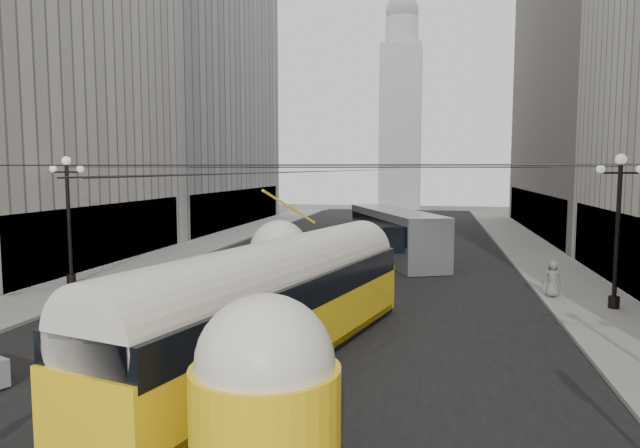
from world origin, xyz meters
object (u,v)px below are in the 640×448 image
at_px(streetcar, 275,303).
at_px(pedestrian_crossing_b, 265,397).
at_px(pedestrian_sidewalk_right, 553,279).
at_px(city_bus, 395,232).

xyz_separation_m(streetcar, pedestrian_crossing_b, (1.03, -4.47, -1.09)).
relative_size(pedestrian_crossing_b, pedestrian_sidewalk_right, 0.90).
bearing_deg(pedestrian_sidewalk_right, city_bus, -59.02).
relative_size(streetcar, pedestrian_crossing_b, 11.12).
xyz_separation_m(streetcar, city_bus, (2.20, 20.75, -0.08)).
bearing_deg(pedestrian_crossing_b, pedestrian_sidewalk_right, 178.13).
xyz_separation_m(streetcar, pedestrian_sidewalk_right, (10.00, 10.39, -0.86)).
bearing_deg(pedestrian_crossing_b, streetcar, -137.80).
relative_size(streetcar, city_bus, 1.27).
height_order(city_bus, pedestrian_crossing_b, city_bus).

